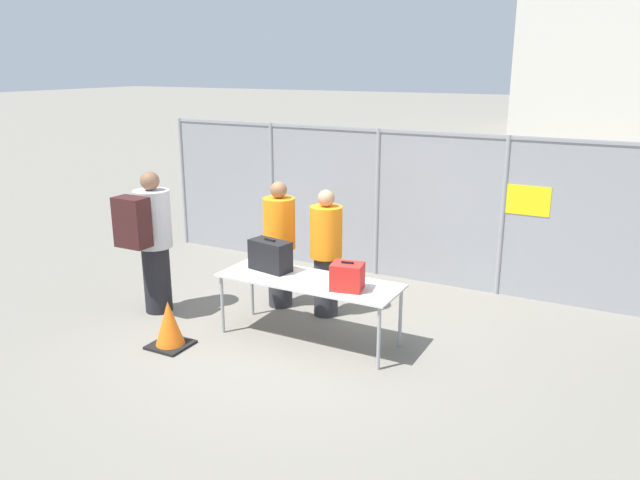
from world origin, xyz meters
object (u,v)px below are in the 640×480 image
suitcase_red (347,276)px  traffic_cone (169,326)px  traveler_hooded (150,237)px  security_worker_near (326,252)px  security_worker_far (280,243)px  suitcase_black (270,255)px  utility_trailer (523,230)px  inspection_table (309,284)px

suitcase_red → traffic_cone: 2.14m
suitcase_red → traveler_hooded: size_ratio=0.21×
suitcase_red → traveler_hooded: bearing=-177.2°
security_worker_near → security_worker_far: security_worker_far is taller
suitcase_black → security_worker_near: security_worker_near is taller
security_worker_far → utility_trailer: 4.75m
traveler_hooded → security_worker_far: traveler_hooded is taller
security_worker_far → traffic_cone: 1.85m
traveler_hooded → security_worker_far: size_ratio=1.10×
security_worker_near → traveler_hooded: bearing=25.1°
suitcase_red → security_worker_near: security_worker_near is taller
security_worker_near → utility_trailer: bearing=-114.2°
traveler_hooded → security_worker_near: (2.00, 0.99, -0.17)m
utility_trailer → security_worker_far: bearing=-120.6°
inspection_table → security_worker_far: (-0.87, 0.77, 0.18)m
inspection_table → security_worker_near: security_worker_near is taller
inspection_table → traveler_hooded: 2.22m
traveler_hooded → traffic_cone: (0.85, -0.70, -0.77)m
traffic_cone → security_worker_far: bearing=74.7°
suitcase_black → suitcase_red: size_ratio=1.41×
traveler_hooded → utility_trailer: (3.72, 5.05, -0.64)m
inspection_table → traffic_cone: 1.67m
inspection_table → traffic_cone: inspection_table is taller
suitcase_red → traffic_cone: bearing=-156.0°
suitcase_red → utility_trailer: 5.05m
suitcase_black → utility_trailer: 5.23m
inspection_table → suitcase_black: size_ratio=3.94×
security_worker_far → utility_trailer: size_ratio=0.39×
traffic_cone → inspection_table: bearing=34.6°
traveler_hooded → security_worker_far: (1.31, 0.99, -0.15)m
inspection_table → traffic_cone: bearing=-145.4°
suitcase_black → security_worker_far: security_worker_far is taller
security_worker_near → security_worker_far: (-0.69, -0.00, 0.02)m
security_worker_far → traffic_cone: security_worker_far is taller
inspection_table → suitcase_red: size_ratio=5.54×
traffic_cone → suitcase_red: bearing=24.0°
traveler_hooded → security_worker_near: traveler_hooded is taller
traveler_hooded → inspection_table: bearing=10.6°
security_worker_far → traffic_cone: (-0.46, -1.69, -0.62)m
security_worker_far → security_worker_near: bearing=153.3°
suitcase_black → security_worker_far: size_ratio=0.32×
inspection_table → suitcase_red: bearing=-9.2°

